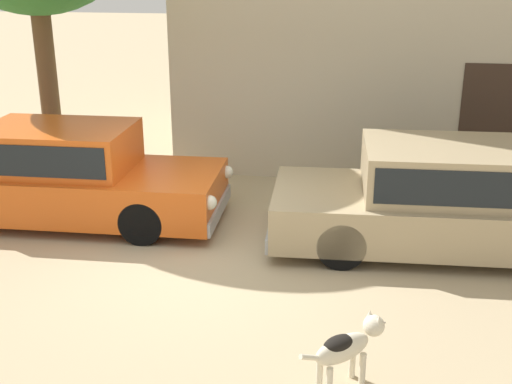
% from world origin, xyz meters
% --- Properties ---
extents(ground_plane, '(80.00, 80.00, 0.00)m').
position_xyz_m(ground_plane, '(0.00, 0.00, 0.00)').
color(ground_plane, tan).
extents(parked_sedan_nearest, '(4.79, 1.81, 1.42)m').
position_xyz_m(parked_sedan_nearest, '(-2.32, 1.09, 0.70)').
color(parked_sedan_nearest, '#D15619').
rests_on(parked_sedan_nearest, ground_plane).
extents(parked_sedan_second, '(4.78, 2.04, 1.41)m').
position_xyz_m(parked_sedan_second, '(3.11, 0.93, 0.70)').
color(parked_sedan_second, tan).
rests_on(parked_sedan_second, ground_plane).
extents(stray_dog_spotted, '(0.79, 0.74, 0.66)m').
position_xyz_m(stray_dog_spotted, '(1.92, -2.35, 0.42)').
color(stray_dog_spotted, beige).
rests_on(stray_dog_spotted, ground_plane).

